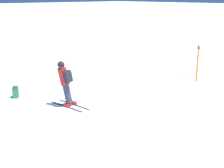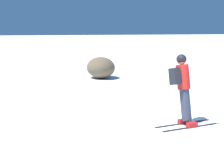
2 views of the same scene
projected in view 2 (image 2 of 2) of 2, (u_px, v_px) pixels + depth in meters
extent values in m
plane|color=white|center=(221.00, 143.00, 6.99)|extent=(300.00, 300.00, 0.00)
cube|color=black|center=(192.00, 127.00, 8.08)|extent=(0.24, 1.78, 0.01)
cube|color=black|center=(183.00, 124.00, 8.41)|extent=(0.24, 1.78, 0.01)
cube|color=#B21919|center=(192.00, 125.00, 8.07)|extent=(0.16, 0.29, 0.12)
cube|color=#B21919|center=(183.00, 121.00, 8.40)|extent=(0.16, 0.29, 0.12)
cylinder|color=#2D3342|center=(185.00, 105.00, 8.26)|extent=(0.45, 0.30, 0.87)
cylinder|color=red|center=(183.00, 77.00, 8.27)|extent=(0.49, 0.38, 0.71)
sphere|color=tan|center=(182.00, 60.00, 8.28)|extent=(0.30, 0.26, 0.28)
sphere|color=black|center=(181.00, 59.00, 8.28)|extent=(0.34, 0.30, 0.32)
cube|color=black|center=(175.00, 76.00, 8.17)|extent=(0.38, 0.21, 0.49)
cylinder|color=#B7B7BC|center=(205.00, 103.00, 8.00)|extent=(0.66, 0.59, 1.29)
cylinder|color=#B7B7BC|center=(185.00, 99.00, 8.76)|extent=(0.23, 0.51, 1.20)
ellipsoid|color=brown|center=(101.00, 68.00, 16.30)|extent=(1.71, 1.46, 1.11)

